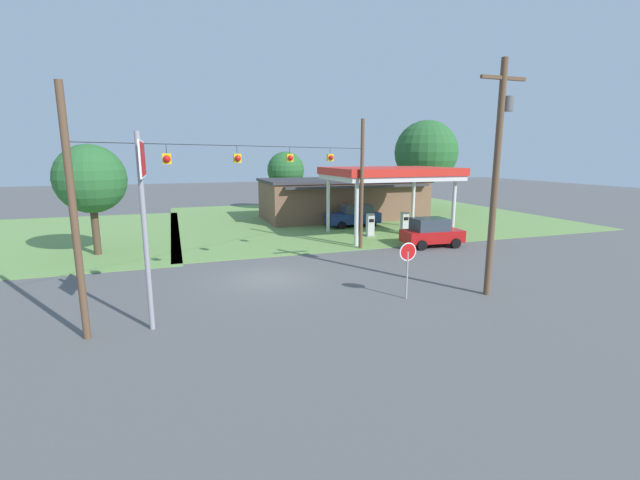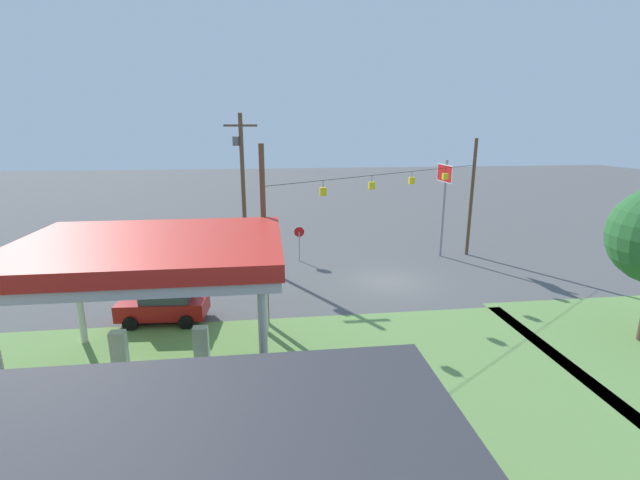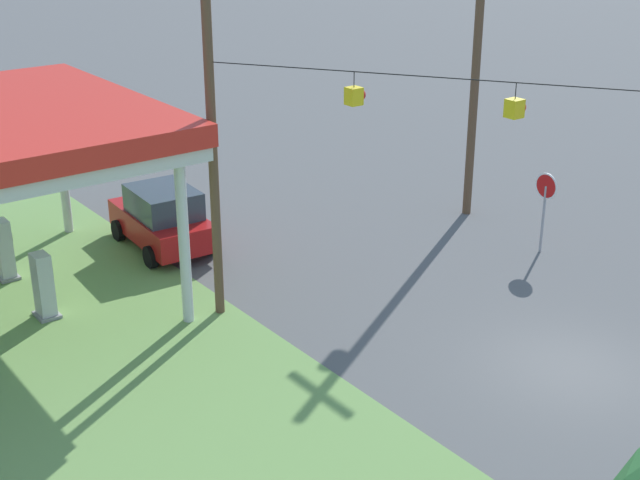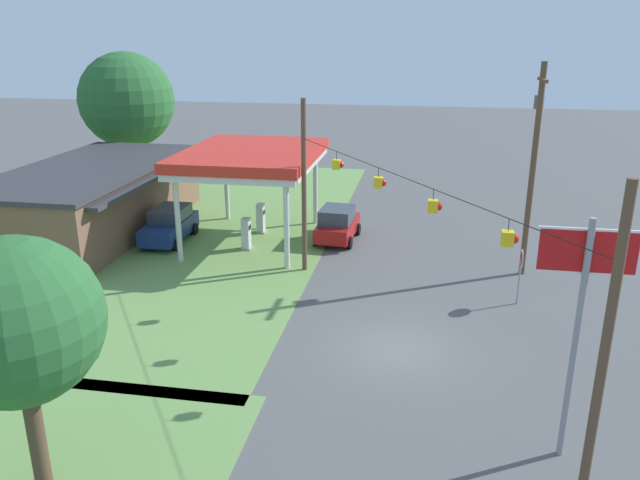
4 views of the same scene
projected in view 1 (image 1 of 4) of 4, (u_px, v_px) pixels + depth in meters
The scene contains 16 objects.
ground_plane at pixel (268, 279), 21.63m from camera, with size 160.00×160.00×0.00m, color #565656.
grass_verge_station_corner at pixel (359, 217), 43.07m from camera, with size 36.00×28.00×0.04m, color #6B934C.
grass_verge_opposite_corner at pixel (8, 240), 31.36m from camera, with size 24.00×24.00×0.04m, color #6B934C.
gas_station_canopy at pixel (389, 174), 32.40m from camera, with size 9.20×7.03×5.24m.
gas_station_store at pixel (343, 198), 42.11m from camera, with size 15.72×8.11×3.89m.
fuel_pump_near at pixel (370, 226), 32.68m from camera, with size 0.71×0.56×1.78m.
fuel_pump_far at pixel (405, 224), 33.64m from camera, with size 0.71×0.56×1.78m.
car_at_pumps_front at pixel (431, 232), 29.11m from camera, with size 4.18×2.32×1.97m.
car_at_pumps_rear at pixel (354, 216), 37.17m from camera, with size 4.67×2.19×1.93m.
stop_sign_roadside at pixel (408, 258), 18.32m from camera, with size 0.80×0.08×2.50m.
stop_sign_overhead at pixel (143, 188), 14.44m from camera, with size 0.22×2.52×6.94m.
utility_pole_main at pixel (497, 168), 18.17m from camera, with size 2.20×0.44×10.05m.
signal_span_gantry at pixel (266, 188), 20.72m from camera, with size 14.99×10.24×8.42m.
tree_behind_station at pixel (286, 170), 47.93m from camera, with size 4.13×4.13×6.55m.
tree_west_verge at pixel (90, 179), 25.91m from camera, with size 4.17×4.17×6.83m.
tree_far_back at pixel (426, 152), 47.42m from camera, with size 6.95×6.95×9.94m.
Camera 1 is at (-4.29, -20.55, 6.15)m, focal length 24.00 mm.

